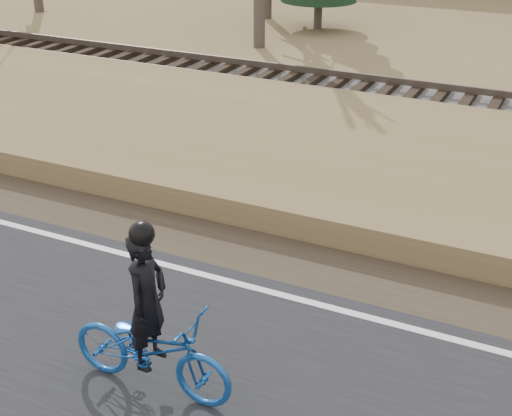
% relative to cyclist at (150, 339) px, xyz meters
% --- Properties ---
extents(ground, '(120.00, 120.00, 0.00)m').
position_rel_cyclist_xyz_m(ground, '(0.12, 2.07, -0.69)').
color(ground, olive).
rests_on(ground, ground).
extents(edge_line, '(120.00, 0.12, 0.01)m').
position_rel_cyclist_xyz_m(edge_line, '(0.12, 2.27, -0.63)').
color(edge_line, silver).
rests_on(edge_line, road).
extents(shoulder, '(120.00, 1.60, 0.04)m').
position_rel_cyclist_xyz_m(shoulder, '(0.12, 3.27, -0.67)').
color(shoulder, '#473A2B').
rests_on(shoulder, ground).
extents(embankment, '(120.00, 5.00, 0.44)m').
position_rel_cyclist_xyz_m(embankment, '(0.12, 6.27, -0.47)').
color(embankment, olive).
rests_on(embankment, ground).
extents(ballast, '(120.00, 3.00, 0.45)m').
position_rel_cyclist_xyz_m(ballast, '(0.12, 10.07, -0.47)').
color(ballast, slate).
rests_on(ballast, ground).
extents(railroad, '(120.00, 2.40, 0.29)m').
position_rel_cyclist_xyz_m(railroad, '(0.12, 10.07, -0.16)').
color(railroad, black).
rests_on(railroad, ballast).
extents(cyclist, '(1.93, 0.69, 2.02)m').
position_rel_cyclist_xyz_m(cyclist, '(0.00, 0.00, 0.00)').
color(cyclist, '#164D9C').
rests_on(cyclist, road).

